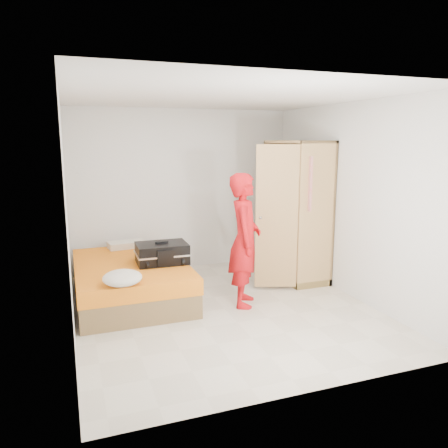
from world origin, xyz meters
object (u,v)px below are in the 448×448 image
object	(u,v)px
bed	(131,280)
round_cushion	(122,278)
wardrobe	(295,214)
suitcase	(162,253)
person	(245,240)

from	to	relation	value
bed	round_cushion	bearing A→B (deg)	-103.14
wardrobe	suitcase	xyz separation A→B (m)	(-2.10, -0.23, -0.37)
suitcase	round_cushion	bearing A→B (deg)	-128.00
bed	wardrobe	xyz separation A→B (m)	(2.50, 0.08, 0.75)
wardrobe	round_cushion	world-z (taller)	wardrobe
bed	wardrobe	distance (m)	2.61
wardrobe	round_cushion	bearing A→B (deg)	-160.12
bed	round_cushion	xyz separation A→B (m)	(-0.21, -0.90, 0.33)
round_cushion	suitcase	bearing A→B (deg)	50.78
bed	person	xyz separation A→B (m)	(1.36, -0.70, 0.60)
suitcase	round_cushion	xyz separation A→B (m)	(-0.61, -0.75, -0.05)
wardrobe	round_cushion	distance (m)	2.91
person	round_cushion	bearing A→B (deg)	121.15
bed	person	bearing A→B (deg)	-27.41
round_cushion	wardrobe	bearing A→B (deg)	19.88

